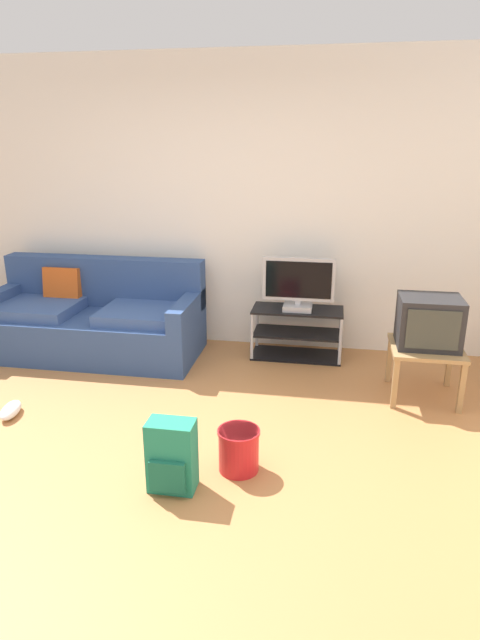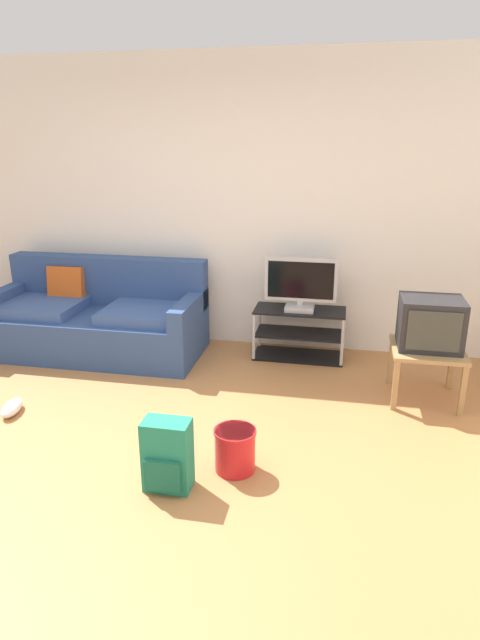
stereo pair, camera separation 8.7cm
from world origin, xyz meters
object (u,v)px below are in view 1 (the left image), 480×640
at_px(cleaning_bucket, 239,449).
at_px(flat_tv, 298,285).
at_px(couch, 95,320).
at_px(crt_tv, 429,322).
at_px(tv_stand, 297,333).
at_px(side_table, 426,354).
at_px(backpack, 172,456).

bearing_deg(cleaning_bucket, flat_tv, 83.56).
bearing_deg(flat_tv, couch, -174.21).
bearing_deg(crt_tv, flat_tv, 148.81).
relative_size(flat_tv, cleaning_bucket, 2.37).
bearing_deg(crt_tv, couch, 171.52).
distance_m(couch, flat_tv, 1.95).
height_order(tv_stand, cleaning_bucket, tv_stand).
height_order(couch, cleaning_bucket, couch).
height_order(couch, flat_tv, flat_tv).
bearing_deg(flat_tv, side_table, -31.84).
height_order(flat_tv, backpack, flat_tv).
bearing_deg(couch, flat_tv, 5.79).
height_order(tv_stand, flat_tv, flat_tv).
bearing_deg(couch, cleaning_bucket, -45.20).
xyz_separation_m(couch, tv_stand, (1.90, 0.21, -0.09)).
bearing_deg(flat_tv, backpack, -104.66).
xyz_separation_m(backpack, cleaning_bucket, (0.35, 0.25, -0.06)).
height_order(side_table, cleaning_bucket, side_table).
bearing_deg(flat_tv, tv_stand, 90.00).
distance_m(side_table, cleaning_bucket, 1.78).
relative_size(tv_stand, crt_tv, 1.80).
relative_size(couch, cleaning_bucket, 7.21).
height_order(tv_stand, crt_tv, crt_tv).
bearing_deg(tv_stand, cleaning_bucket, -96.36).
height_order(flat_tv, cleaning_bucket, flat_tv).
distance_m(tv_stand, crt_tv, 1.29).
distance_m(tv_stand, flat_tv, 0.47).
relative_size(couch, crt_tv, 4.28).
xyz_separation_m(side_table, backpack, (-1.60, -1.49, -0.15)).
xyz_separation_m(crt_tv, backpack, (-1.60, -1.51, -0.41)).
bearing_deg(couch, side_table, -8.79).
bearing_deg(tv_stand, backpack, -104.52).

